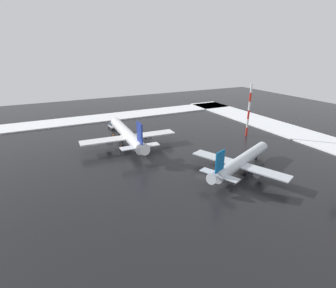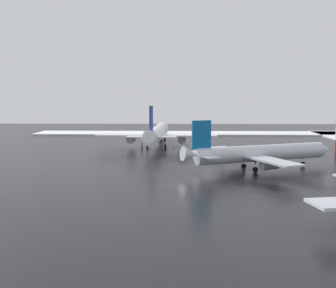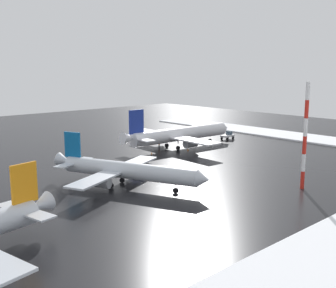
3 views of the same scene
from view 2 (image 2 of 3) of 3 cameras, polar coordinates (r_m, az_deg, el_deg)
name	(u,v)px [view 2 (image 2 of 3)]	position (r m, az deg, el deg)	size (l,w,h in m)	color
ground_plane	(212,164)	(85.46, 6.00, -2.74)	(240.00, 240.00, 0.00)	black
snow_bank_right	(198,133)	(151.82, 4.05, 1.47)	(14.00, 116.00, 0.44)	white
airplane_foreground_jet	(157,133)	(111.90, -1.48, 1.46)	(38.41, 31.82, 11.41)	white
airplane_parked_portside	(259,153)	(79.84, 12.16, -1.23)	(25.82, 30.46, 9.51)	silver
pushback_tug	(162,135)	(132.71, -0.88, 1.20)	(4.80, 2.71, 2.50)	silver
ground_crew_by_nose_gear	(150,140)	(121.04, -2.48, 0.52)	(0.36, 0.36, 1.71)	black
ground_crew_near_tug	(142,145)	(108.63, -3.54, -0.19)	(0.36, 0.36, 1.71)	black
traffic_cone_near_nose	(174,147)	(111.22, 0.82, -0.38)	(0.36, 0.36, 0.55)	orange
traffic_cone_mid_line	(161,152)	(101.28, -0.94, -1.08)	(0.36, 0.36, 0.55)	orange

